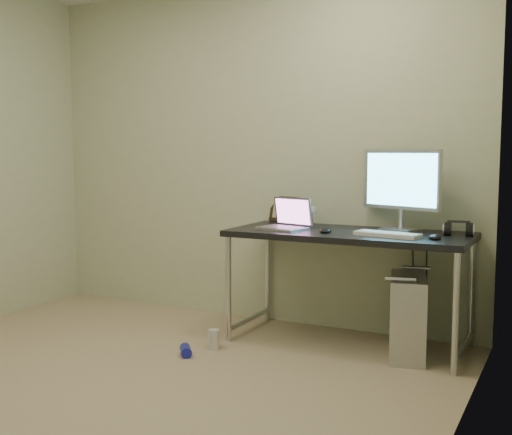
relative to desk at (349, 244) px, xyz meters
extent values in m
plane|color=tan|center=(-0.88, -1.41, -0.67)|extent=(3.50, 3.50, 0.00)
cube|color=beige|center=(-0.88, 0.34, 0.58)|extent=(3.50, 0.02, 2.50)
cube|color=beige|center=(0.87, -1.41, 0.58)|extent=(0.02, 3.50, 2.50)
cube|color=black|center=(0.00, 0.00, 0.06)|extent=(1.55, 0.68, 0.04)
cylinder|color=silver|center=(-0.73, -0.30, -0.31)|extent=(0.04, 0.04, 0.71)
cylinder|color=silver|center=(-0.73, 0.30, -0.31)|extent=(0.04, 0.04, 0.71)
cylinder|color=silver|center=(0.73, -0.30, -0.31)|extent=(0.04, 0.04, 0.71)
cylinder|color=silver|center=(0.73, 0.30, -0.31)|extent=(0.04, 0.04, 0.71)
cylinder|color=silver|center=(-0.73, 0.00, -0.59)|extent=(0.04, 0.60, 0.04)
cylinder|color=silver|center=(0.73, 0.00, -0.59)|extent=(0.04, 0.60, 0.04)
cube|color=silver|center=(0.41, -0.07, -0.42)|extent=(0.32, 0.52, 0.50)
cylinder|color=silver|center=(0.41, -0.27, -0.15)|extent=(0.18, 0.07, 0.02)
cylinder|color=silver|center=(0.41, 0.13, -0.15)|extent=(0.18, 0.07, 0.02)
cylinder|color=black|center=(0.36, 0.29, -0.27)|extent=(0.01, 0.16, 0.69)
cylinder|color=black|center=(0.45, 0.27, -0.29)|extent=(0.02, 0.11, 0.71)
cylinder|color=red|center=(-0.76, -0.45, -0.61)|extent=(0.06, 0.06, 0.11)
cylinder|color=silver|center=(-0.73, -0.50, -0.60)|extent=(0.07, 0.07, 0.13)
cylinder|color=#1A1FB0|center=(-0.82, -0.69, -0.64)|extent=(0.13, 0.14, 0.07)
cube|color=silver|center=(-0.43, -0.11, 0.09)|extent=(0.34, 0.28, 0.02)
cube|color=gray|center=(-0.43, -0.11, 0.10)|extent=(0.30, 0.23, 0.00)
cube|color=gray|center=(-0.40, 0.01, 0.19)|extent=(0.30, 0.11, 0.19)
cube|color=#78456F|center=(-0.40, 0.00, 0.19)|extent=(0.27, 0.09, 0.17)
cube|color=silver|center=(0.29, 0.18, 0.09)|extent=(0.27, 0.23, 0.02)
cylinder|color=silver|center=(0.29, 0.20, 0.16)|extent=(0.04, 0.04, 0.12)
cube|color=silver|center=(0.29, 0.19, 0.42)|extent=(0.55, 0.21, 0.39)
cube|color=#59CDFF|center=(0.29, 0.17, 0.42)|extent=(0.49, 0.17, 0.34)
cube|color=white|center=(0.29, -0.13, 0.09)|extent=(0.42, 0.20, 0.02)
ellipsoid|color=black|center=(0.57, -0.12, 0.10)|extent=(0.10, 0.13, 0.04)
ellipsoid|color=black|center=(-0.12, -0.13, 0.10)|extent=(0.09, 0.13, 0.04)
cylinder|color=black|center=(0.60, 0.11, 0.11)|extent=(0.06, 0.11, 0.11)
cylinder|color=black|center=(0.73, 0.11, 0.11)|extent=(0.06, 0.11, 0.11)
cube|color=black|center=(0.67, 0.11, 0.17)|extent=(0.14, 0.04, 0.01)
cube|color=black|center=(-0.61, 0.31, 0.18)|extent=(0.24, 0.13, 0.19)
cylinder|color=silver|center=(-0.35, 0.25, 0.13)|extent=(0.01, 0.01, 0.10)
cylinder|color=white|center=(-0.35, 0.25, 0.19)|extent=(0.05, 0.04, 0.04)
camera|label=1|loc=(1.32, -3.95, 0.61)|focal=45.00mm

